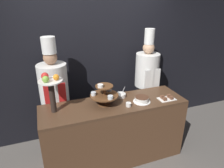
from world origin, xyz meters
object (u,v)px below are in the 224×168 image
cake_square_tray (167,98)px  chef_left (55,94)px  tiered_stand (104,94)px  fruit_pedestal (50,87)px  cup_white (128,104)px  serving_bowl_far (121,95)px  cake_round (142,99)px  chef_center_left (146,80)px

cake_square_tray → chef_left: 1.64m
tiered_stand → chef_left: 0.79m
fruit_pedestal → cake_square_tray: bearing=-7.2°
tiered_stand → cup_white: tiered_stand is taller
tiered_stand → serving_bowl_far: (0.30, 0.14, -0.13)m
fruit_pedestal → cake_square_tray: fruit_pedestal is taller
cake_round → cake_square_tray: cake_round is taller
fruit_pedestal → cake_round: bearing=-7.0°
tiered_stand → chef_center_left: (0.92, 0.49, -0.11)m
cup_white → chef_left: size_ratio=0.04×
cup_white → serving_bowl_far: serving_bowl_far is taller
tiered_stand → serving_bowl_far: size_ratio=2.44×
serving_bowl_far → chef_center_left: chef_center_left is taller
serving_bowl_far → cup_white: bearing=-91.3°
cup_white → chef_left: (-0.90, 0.64, 0.02)m
chef_left → chef_center_left: chef_center_left is taller
cake_round → chef_center_left: 0.71m
tiered_stand → serving_bowl_far: tiered_stand is taller
cake_round → cake_square_tray: 0.38m
cake_square_tray → serving_bowl_far: bearing=153.8°
serving_bowl_far → chef_center_left: (0.62, 0.35, 0.03)m
cake_round → cup_white: (-0.23, -0.05, -0.01)m
chef_left → serving_bowl_far: bearing=-21.0°
cake_round → chef_center_left: size_ratio=0.13×
fruit_pedestal → cup_white: size_ratio=7.15×
fruit_pedestal → serving_bowl_far: bearing=5.7°
cake_square_tray → chef_left: (-1.50, 0.64, 0.02)m
tiered_stand → cup_white: size_ratio=5.26×
tiered_stand → cup_white: 0.36m
cup_white → chef_left: bearing=144.4°
cup_white → cake_square_tray: 0.60m
cake_round → serving_bowl_far: serving_bowl_far is taller
cake_round → serving_bowl_far: (-0.22, 0.24, -0.01)m
tiered_stand → cake_round: bearing=-11.3°
cake_round → chef_left: size_ratio=0.13×
cake_square_tray → tiered_stand: bearing=170.1°
cup_white → cake_square_tray: (0.60, 0.00, -0.01)m
tiered_stand → cake_square_tray: (0.89, -0.16, -0.14)m
cup_white → serving_bowl_far: 0.29m
tiered_stand → cake_square_tray: tiered_stand is taller
serving_bowl_far → chef_left: (-0.91, 0.35, 0.01)m
cake_square_tray → chef_center_left: 0.64m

